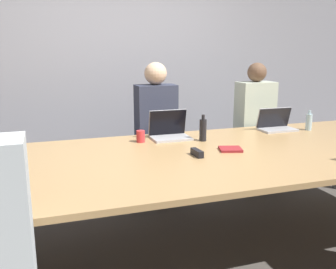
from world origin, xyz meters
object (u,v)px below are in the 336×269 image
bottle_far_right (309,122)px  person_far_center (156,134)px  stapler (197,153)px  cup_far_center (141,136)px  laptop_far_right (276,124)px  person_far_right (254,128)px  laptop_far_center (169,130)px  bottle_far_center (203,130)px

bottle_far_right → person_far_center: bearing=159.6°
stapler → cup_far_center: bearing=115.2°
person_far_center → cup_far_center: bearing=-120.4°
cup_far_center → laptop_far_right: size_ratio=0.28×
person_far_center → person_far_right: bearing=-0.9°
cup_far_center → bottle_far_right: bearing=-1.6°
laptop_far_center → bottle_far_center: laptop_far_center is taller
cup_far_center → bottle_far_right: 1.73m
bottle_far_center → laptop_far_right: 0.91m
cup_far_center → laptop_far_right: laptop_far_right is taller
person_far_center → laptop_far_right: person_far_center is taller
cup_far_center → bottle_far_center: bearing=-13.7°
person_far_right → bottle_far_right: (0.30, -0.52, 0.15)m
cup_far_center → stapler: 0.64m
laptop_far_right → person_far_right: 0.43m
bottle_far_center → stapler: bearing=-118.8°
laptop_far_center → laptop_far_right: (1.13, -0.00, -0.01)m
cup_far_center → laptop_far_right: bearing=2.5°
laptop_far_center → person_far_right: 1.21m
bottle_far_center → laptop_far_right: bottle_far_center is taller
person_far_center → laptop_far_right: size_ratio=3.88×
person_far_right → stapler: size_ratio=9.24×
laptop_far_right → bottle_far_right: size_ratio=1.82×
laptop_far_center → bottle_far_right: (1.44, -0.12, 0.01)m
laptop_far_center → laptop_far_right: laptop_far_center is taller
person_far_right → person_far_center: bearing=179.1°
person_far_center → cup_far_center: size_ratio=13.75×
bottle_far_right → stapler: size_ratio=1.32×
bottle_far_right → stapler: bottle_far_right is taller
bottle_far_right → laptop_far_center: bearing=175.4°
cup_far_center → person_far_right: size_ratio=0.07×
laptop_far_center → person_far_right: (1.14, 0.40, -0.14)m
person_far_center → person_far_right: size_ratio=1.01×
person_far_center → bottle_far_center: person_far_center is taller
person_far_center → laptop_far_right: (1.13, -0.43, 0.12)m
person_far_center → bottle_far_right: (1.44, -0.54, 0.14)m
laptop_far_right → laptop_far_center: bearing=179.8°
bottle_far_right → person_far_right: bearing=120.3°
person_far_center → cup_far_center: person_far_center is taller
cup_far_center → laptop_far_center: bearing=13.1°
laptop_far_center → stapler: laptop_far_center is taller
laptop_far_right → bottle_far_center: bearing=-167.7°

